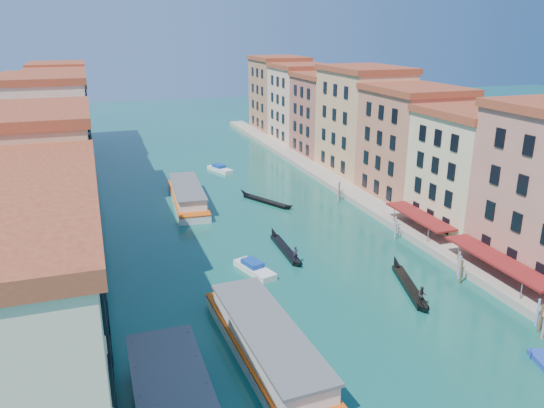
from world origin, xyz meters
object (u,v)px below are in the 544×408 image
Objects in this scene: vaporetto_near at (268,345)px; vaporetto_far at (187,195)px; gondola_fore at (285,248)px; gondola_right at (410,285)px.

vaporetto_far is at bearing 85.71° from vaporetto_near.
gondola_fore is 17.39m from gondola_right.
vaporetto_far is (1.30, 45.92, -0.11)m from vaporetto_near.
vaporetto_near is at bearing -142.91° from gondola_right.
vaporetto_near is 20.59m from gondola_right.
vaporetto_near reaches higher than gondola_right.
vaporetto_near reaches higher than gondola_fore.
gondola_right is (9.44, -14.61, 0.08)m from gondola_fore.
vaporetto_far is 25.41m from gondola_fore.
gondola_right is at bearing -55.13° from gondola_fore.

